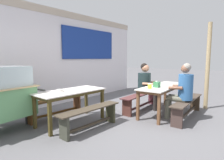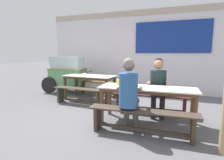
{
  "view_description": "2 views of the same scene",
  "coord_description": "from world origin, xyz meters",
  "px_view_note": "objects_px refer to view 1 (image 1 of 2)",
  "views": [
    {
      "loc": [
        -3.64,
        -2.15,
        1.43
      ],
      "look_at": [
        -0.25,
        0.58,
        0.92
      ],
      "focal_mm": 29.8,
      "sensor_mm": 36.0,
      "label": 1
    },
    {
      "loc": [
        1.45,
        -3.72,
        1.4
      ],
      "look_at": [
        -0.26,
        0.76,
        0.68
      ],
      "focal_mm": 28.86,
      "sensor_mm": 36.0,
      "label": 2
    }
  ],
  "objects_px": {
    "bench_near_back": "(141,99)",
    "soup_bowl": "(60,90)",
    "condiment_jar": "(150,86)",
    "person_near_front": "(182,89)",
    "bench_far_front": "(90,115)",
    "wooden_support_post": "(208,66)",
    "dining_table_near": "(163,89)",
    "tissue_box": "(157,84)",
    "person_right_near_table": "(146,83)",
    "bench_far_back": "(56,105)",
    "bench_near_front": "(187,106)",
    "dining_table_far": "(71,94)"
  },
  "relations": [
    {
      "from": "bench_far_front",
      "to": "condiment_jar",
      "type": "bearing_deg",
      "value": -23.54
    },
    {
      "from": "bench_far_back",
      "to": "bench_near_front",
      "type": "height_order",
      "value": "same"
    },
    {
      "from": "bench_far_front",
      "to": "soup_bowl",
      "type": "bearing_deg",
      "value": 105.14
    },
    {
      "from": "dining_table_near",
      "to": "bench_near_front",
      "type": "relative_size",
      "value": 1.04
    },
    {
      "from": "bench_near_back",
      "to": "soup_bowl",
      "type": "distance_m",
      "value": 2.3
    },
    {
      "from": "dining_table_near",
      "to": "tissue_box",
      "type": "height_order",
      "value": "tissue_box"
    },
    {
      "from": "person_near_front",
      "to": "tissue_box",
      "type": "relative_size",
      "value": 8.43
    },
    {
      "from": "dining_table_near",
      "to": "bench_far_front",
      "type": "bearing_deg",
      "value": 161.62
    },
    {
      "from": "bench_far_back",
      "to": "bench_near_front",
      "type": "distance_m",
      "value": 3.18
    },
    {
      "from": "dining_table_far",
      "to": "bench_near_back",
      "type": "height_order",
      "value": "dining_table_far"
    },
    {
      "from": "dining_table_far",
      "to": "bench_far_back",
      "type": "xyz_separation_m",
      "value": [
        0.02,
        0.62,
        -0.35
      ]
    },
    {
      "from": "dining_table_near",
      "to": "bench_near_front",
      "type": "xyz_separation_m",
      "value": [
        0.03,
        -0.62,
        -0.35
      ]
    },
    {
      "from": "bench_near_back",
      "to": "condiment_jar",
      "type": "relative_size",
      "value": 14.88
    },
    {
      "from": "bench_far_front",
      "to": "soup_bowl",
      "type": "distance_m",
      "value": 0.85
    },
    {
      "from": "dining_table_near",
      "to": "tissue_box",
      "type": "xyz_separation_m",
      "value": [
        -0.33,
        0.02,
        0.14
      ]
    },
    {
      "from": "bench_far_back",
      "to": "person_near_front",
      "type": "distance_m",
      "value": 3.01
    },
    {
      "from": "bench_far_front",
      "to": "wooden_support_post",
      "type": "bearing_deg",
      "value": -24.07
    },
    {
      "from": "bench_near_front",
      "to": "person_right_near_table",
      "type": "distance_m",
      "value": 1.26
    },
    {
      "from": "person_right_near_table",
      "to": "wooden_support_post",
      "type": "bearing_deg",
      "value": -51.32
    },
    {
      "from": "bench_near_front",
      "to": "wooden_support_post",
      "type": "xyz_separation_m",
      "value": [
        1.18,
        -0.15,
        0.9
      ]
    },
    {
      "from": "dining_table_near",
      "to": "tissue_box",
      "type": "distance_m",
      "value": 0.36
    },
    {
      "from": "person_right_near_table",
      "to": "bench_far_front",
      "type": "bearing_deg",
      "value": 177.45
    },
    {
      "from": "tissue_box",
      "to": "wooden_support_post",
      "type": "xyz_separation_m",
      "value": [
        1.54,
        -0.78,
        0.41
      ]
    },
    {
      "from": "person_right_near_table",
      "to": "soup_bowl",
      "type": "distance_m",
      "value": 2.44
    },
    {
      "from": "tissue_box",
      "to": "person_near_front",
      "type": "bearing_deg",
      "value": -78.2
    },
    {
      "from": "dining_table_far",
      "to": "wooden_support_post",
      "type": "xyz_separation_m",
      "value": [
        3.16,
        -2.04,
        0.55
      ]
    },
    {
      "from": "bench_near_back",
      "to": "soup_bowl",
      "type": "bearing_deg",
      "value": 160.93
    },
    {
      "from": "bench_near_front",
      "to": "soup_bowl",
      "type": "height_order",
      "value": "soup_bowl"
    },
    {
      "from": "tissue_box",
      "to": "bench_near_back",
      "type": "bearing_deg",
      "value": 62.87
    },
    {
      "from": "dining_table_near",
      "to": "bench_far_front",
      "type": "height_order",
      "value": "dining_table_near"
    },
    {
      "from": "bench_far_front",
      "to": "person_near_front",
      "type": "bearing_deg",
      "value": -34.52
    },
    {
      "from": "condiment_jar",
      "to": "bench_far_front",
      "type": "bearing_deg",
      "value": 156.46
    },
    {
      "from": "bench_far_front",
      "to": "condiment_jar",
      "type": "relative_size",
      "value": 12.49
    },
    {
      "from": "dining_table_far",
      "to": "bench_far_front",
      "type": "height_order",
      "value": "dining_table_far"
    },
    {
      "from": "bench_far_back",
      "to": "soup_bowl",
      "type": "relative_size",
      "value": 10.16
    },
    {
      "from": "dining_table_far",
      "to": "bench_near_back",
      "type": "bearing_deg",
      "value": -18.83
    },
    {
      "from": "soup_bowl",
      "to": "tissue_box",
      "type": "bearing_deg",
      "value": -36.15
    },
    {
      "from": "soup_bowl",
      "to": "bench_near_front",
      "type": "bearing_deg",
      "value": -41.97
    },
    {
      "from": "dining_table_near",
      "to": "dining_table_far",
      "type": "bearing_deg",
      "value": 146.92
    },
    {
      "from": "person_right_near_table",
      "to": "dining_table_near",
      "type": "bearing_deg",
      "value": -104.88
    },
    {
      "from": "person_near_front",
      "to": "bench_near_front",
      "type": "bearing_deg",
      "value": -14.44
    },
    {
      "from": "bench_far_back",
      "to": "tissue_box",
      "type": "xyz_separation_m",
      "value": [
        1.6,
        -1.87,
        0.5
      ]
    },
    {
      "from": "dining_table_far",
      "to": "condiment_jar",
      "type": "xyz_separation_m",
      "value": [
        1.34,
        -1.21,
        0.14
      ]
    },
    {
      "from": "person_right_near_table",
      "to": "soup_bowl",
      "type": "relative_size",
      "value": 8.44
    },
    {
      "from": "wooden_support_post",
      "to": "dining_table_near",
      "type": "bearing_deg",
      "value": 147.68
    },
    {
      "from": "person_near_front",
      "to": "soup_bowl",
      "type": "height_order",
      "value": "person_near_front"
    },
    {
      "from": "bench_far_back",
      "to": "bench_far_front",
      "type": "height_order",
      "value": "same"
    },
    {
      "from": "wooden_support_post",
      "to": "person_near_front",
      "type": "bearing_deg",
      "value": 171.49
    },
    {
      "from": "soup_bowl",
      "to": "person_near_front",
      "type": "bearing_deg",
      "value": -44.4
    },
    {
      "from": "bench_far_front",
      "to": "person_right_near_table",
      "type": "height_order",
      "value": "person_right_near_table"
    }
  ]
}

